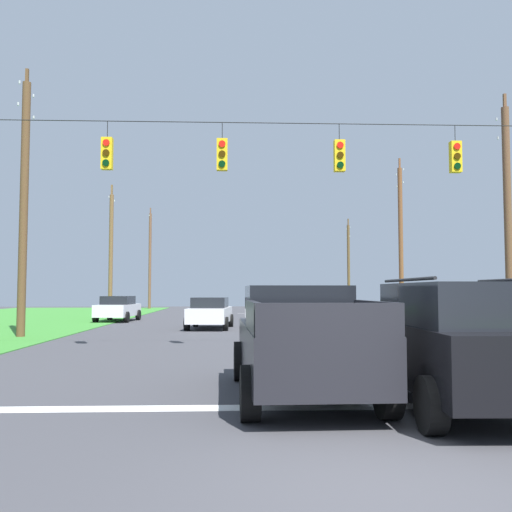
# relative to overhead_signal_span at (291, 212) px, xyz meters

# --- Properties ---
(ground_plane) EXTENTS (120.00, 120.00, 0.00)m
(ground_plane) POSITION_rel_overhead_signal_span_xyz_m (-0.10, -11.17, -4.19)
(ground_plane) COLOR #3D3D42
(stop_bar_stripe) EXTENTS (15.90, 0.45, 0.01)m
(stop_bar_stripe) POSITION_rel_overhead_signal_span_xyz_m (-0.10, -7.53, -4.18)
(stop_bar_stripe) COLOR white
(stop_bar_stripe) RESTS_ON ground
(lane_dash_0) EXTENTS (2.50, 0.15, 0.01)m
(lane_dash_0) POSITION_rel_overhead_signal_span_xyz_m (-0.10, -1.53, -4.18)
(lane_dash_0) COLOR white
(lane_dash_0) RESTS_ON ground
(lane_dash_1) EXTENTS (2.50, 0.15, 0.01)m
(lane_dash_1) POSITION_rel_overhead_signal_span_xyz_m (-0.10, 5.93, -4.18)
(lane_dash_1) COLOR white
(lane_dash_1) RESTS_ON ground
(lane_dash_2) EXTENTS (2.50, 0.15, 0.01)m
(lane_dash_2) POSITION_rel_overhead_signal_span_xyz_m (-0.10, 13.68, -4.18)
(lane_dash_2) COLOR white
(lane_dash_2) RESTS_ON ground
(lane_dash_3) EXTENTS (2.50, 0.15, 0.01)m
(lane_dash_3) POSITION_rel_overhead_signal_span_xyz_m (-0.10, 20.56, -4.18)
(lane_dash_3) COLOR white
(lane_dash_3) RESTS_ON ground
(lane_dash_4) EXTENTS (2.50, 0.15, 0.01)m
(lane_dash_4) POSITION_rel_overhead_signal_span_xyz_m (-0.10, 29.08, -4.18)
(lane_dash_4) COLOR white
(lane_dash_4) RESTS_ON ground
(overhead_signal_span) EXTENTS (18.46, 0.31, 7.55)m
(overhead_signal_span) POSITION_rel_overhead_signal_span_xyz_m (0.00, 0.00, 0.00)
(overhead_signal_span) COLOR #4D482F
(overhead_signal_span) RESTS_ON ground
(pickup_truck) EXTENTS (2.38, 5.44, 1.95)m
(pickup_truck) POSITION_rel_overhead_signal_span_xyz_m (-0.52, -6.52, -3.22)
(pickup_truck) COLOR black
(pickup_truck) RESTS_ON ground
(suv_black) EXTENTS (2.32, 4.85, 2.05)m
(suv_black) POSITION_rel_overhead_signal_span_xyz_m (1.87, -7.73, -3.13)
(suv_black) COLOR black
(suv_black) RESTS_ON ground
(distant_car_crossing_white) EXTENTS (2.25, 4.41, 1.52)m
(distant_car_crossing_white) POSITION_rel_overhead_signal_span_xyz_m (-8.65, 17.70, -3.40)
(distant_car_crossing_white) COLOR silver
(distant_car_crossing_white) RESTS_ON ground
(distant_car_far_parked) EXTENTS (2.29, 4.43, 1.52)m
(distant_car_far_parked) POSITION_rel_overhead_signal_span_xyz_m (-2.85, 11.05, -3.40)
(distant_car_far_parked) COLOR silver
(distant_car_far_parked) RESTS_ON ground
(utility_pole_mid_right) EXTENTS (0.33, 1.69, 10.55)m
(utility_pole_mid_right) POSITION_rel_overhead_signal_span_xyz_m (10.27, 7.37, 1.00)
(utility_pole_mid_right) COLOR brown
(utility_pole_mid_right) RESTS_ON ground
(utility_pole_far_right) EXTENTS (0.32, 1.86, 11.34)m
(utility_pole_far_right) POSITION_rel_overhead_signal_span_xyz_m (10.21, 22.90, 1.37)
(utility_pole_far_right) COLOR brown
(utility_pole_far_right) RESTS_ON ground
(utility_pole_near_left) EXTENTS (0.28, 1.79, 9.19)m
(utility_pole_near_left) POSITION_rel_overhead_signal_span_xyz_m (10.05, 40.36, 0.35)
(utility_pole_near_left) COLOR brown
(utility_pole_near_left) RESTS_ON ground
(utility_pole_far_left) EXTENTS (0.33, 1.80, 10.90)m
(utility_pole_far_left) POSITION_rel_overhead_signal_span_xyz_m (-10.15, 6.24, 1.20)
(utility_pole_far_left) COLOR brown
(utility_pole_far_left) RESTS_ON ground
(utility_pole_distant_right) EXTENTS (0.28, 1.84, 9.20)m
(utility_pole_distant_right) POSITION_rel_overhead_signal_span_xyz_m (-10.18, 22.60, 0.24)
(utility_pole_distant_right) COLOR brown
(utility_pole_distant_right) RESTS_ON ground
(utility_pole_distant_left) EXTENTS (0.28, 1.67, 10.25)m
(utility_pole_distant_left) POSITION_rel_overhead_signal_span_xyz_m (-10.16, 40.67, 0.81)
(utility_pole_distant_left) COLOR brown
(utility_pole_distant_left) RESTS_ON ground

